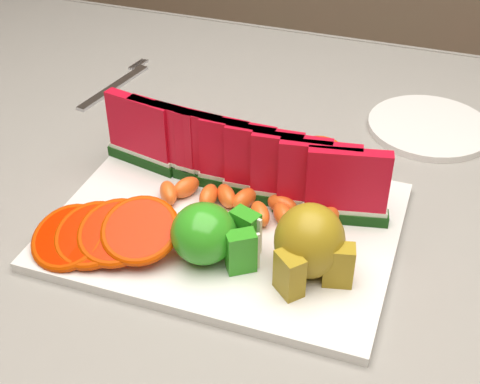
# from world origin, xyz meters

# --- Properties ---
(table) EXTENTS (1.40, 0.90, 0.75)m
(table) POSITION_xyz_m (0.00, 0.00, 0.65)
(table) COLOR #4E3621
(table) RESTS_ON ground
(tablecloth) EXTENTS (1.53, 1.03, 0.20)m
(tablecloth) POSITION_xyz_m (0.00, 0.00, 0.72)
(tablecloth) COLOR gray
(tablecloth) RESTS_ON table
(platter) EXTENTS (0.40, 0.30, 0.01)m
(platter) POSITION_xyz_m (-0.03, -0.09, 0.76)
(platter) COLOR silver
(platter) RESTS_ON tablecloth
(apple_cluster) EXTENTS (0.11, 0.09, 0.07)m
(apple_cluster) POSITION_xyz_m (-0.03, -0.15, 0.80)
(apple_cluster) COLOR #258809
(apple_cluster) RESTS_ON platter
(pear_cluster) EXTENTS (0.10, 0.11, 0.08)m
(pear_cluster) POSITION_xyz_m (0.08, -0.14, 0.81)
(pear_cluster) COLOR #B66C1E
(pear_cluster) RESTS_ON platter
(side_plate) EXTENTS (0.18, 0.18, 0.01)m
(side_plate) POSITION_xyz_m (0.17, 0.23, 0.76)
(side_plate) COLOR silver
(side_plate) RESTS_ON tablecloth
(fork) EXTENTS (0.04, 0.20, 0.00)m
(fork) POSITION_xyz_m (-0.33, 0.20, 0.76)
(fork) COLOR silver
(fork) RESTS_ON tablecloth
(watermelon_row) EXTENTS (0.39, 0.07, 0.10)m
(watermelon_row) POSITION_xyz_m (-0.04, -0.02, 0.82)
(watermelon_row) COLOR #0F3C10
(watermelon_row) RESTS_ON platter
(orange_fan_front) EXTENTS (0.18, 0.13, 0.05)m
(orange_fan_front) POSITION_xyz_m (-0.14, -0.18, 0.79)
(orange_fan_front) COLOR #CD3100
(orange_fan_front) RESTS_ON platter
(orange_fan_back) EXTENTS (0.28, 0.10, 0.04)m
(orange_fan_back) POSITION_xyz_m (-0.05, 0.04, 0.79)
(orange_fan_back) COLOR #CD3100
(orange_fan_back) RESTS_ON platter
(tangerine_segments) EXTENTS (0.23, 0.07, 0.02)m
(tangerine_segments) POSITION_xyz_m (-0.01, -0.06, 0.78)
(tangerine_segments) COLOR orange
(tangerine_segments) RESTS_ON platter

